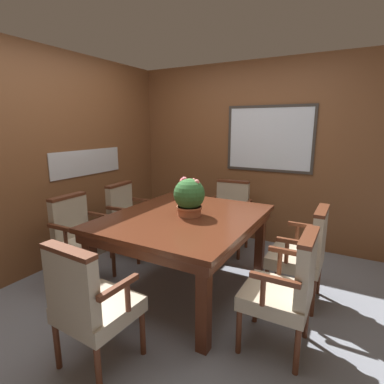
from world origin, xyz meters
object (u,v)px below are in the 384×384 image
(potted_plant, at_px, (189,197))
(chair_left_near, at_px, (79,235))
(chair_left_far, at_px, (128,216))
(chair_head_far, at_px, (230,213))
(dining_table, at_px, (185,224))
(chair_right_near, at_px, (286,286))
(chair_right_far, at_px, (304,251))
(chair_head_near, at_px, (89,301))

(potted_plant, bearing_deg, chair_left_near, -159.35)
(chair_left_near, height_order, chair_left_far, same)
(chair_left_near, relative_size, chair_left_far, 1.00)
(chair_head_far, bearing_deg, chair_left_near, -130.45)
(dining_table, distance_m, chair_right_near, 1.14)
(dining_table, bearing_deg, chair_head_far, 89.06)
(chair_right_near, bearing_deg, dining_table, -110.10)
(chair_left_far, bearing_deg, chair_right_near, -114.35)
(chair_left_near, bearing_deg, chair_right_far, -72.21)
(chair_right_far, height_order, potted_plant, potted_plant)
(dining_table, relative_size, chair_left_far, 1.74)
(potted_plant, bearing_deg, chair_left_far, 162.30)
(chair_head_far, relative_size, chair_right_far, 1.00)
(dining_table, height_order, chair_left_near, chair_left_near)
(chair_head_far, distance_m, potted_plant, 1.19)
(chair_left_far, bearing_deg, chair_left_near, 173.98)
(dining_table, distance_m, chair_right_far, 1.13)
(chair_head_near, xyz_separation_m, chair_right_near, (1.08, 0.81, 0.00))
(chair_head_near, height_order, chair_right_far, same)
(dining_table, relative_size, chair_right_near, 1.74)
(chair_head_far, relative_size, chair_left_far, 1.00)
(chair_right_far, bearing_deg, chair_head_near, -35.46)
(chair_left_far, bearing_deg, chair_head_near, -151.53)
(chair_left_far, bearing_deg, potted_plant, -112.34)
(chair_right_far, bearing_deg, chair_head_far, -127.46)
(dining_table, height_order, chair_head_near, chair_head_near)
(chair_head_near, distance_m, chair_right_far, 1.86)
(dining_table, height_order, potted_plant, potted_plant)
(dining_table, relative_size, potted_plant, 4.28)
(chair_left_near, bearing_deg, dining_table, -70.86)
(chair_left_far, xyz_separation_m, chair_right_far, (2.10, -0.04, 0.00))
(dining_table, relative_size, chair_left_near, 1.74)
(chair_head_near, xyz_separation_m, potted_plant, (0.06, 1.21, 0.45))
(chair_left_near, xyz_separation_m, chair_right_near, (2.11, 0.00, 0.00))
(chair_left_far, relative_size, chair_right_near, 1.00)
(chair_head_far, relative_size, chair_left_near, 1.00)
(chair_head_far, xyz_separation_m, chair_left_near, (-1.07, -1.52, 0.00))
(chair_right_far, relative_size, potted_plant, 2.46)
(potted_plant, bearing_deg, dining_table, -144.11)
(chair_right_far, bearing_deg, chair_left_far, -90.96)
(chair_head_far, distance_m, chair_right_near, 1.84)
(potted_plant, bearing_deg, chair_head_near, -92.78)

